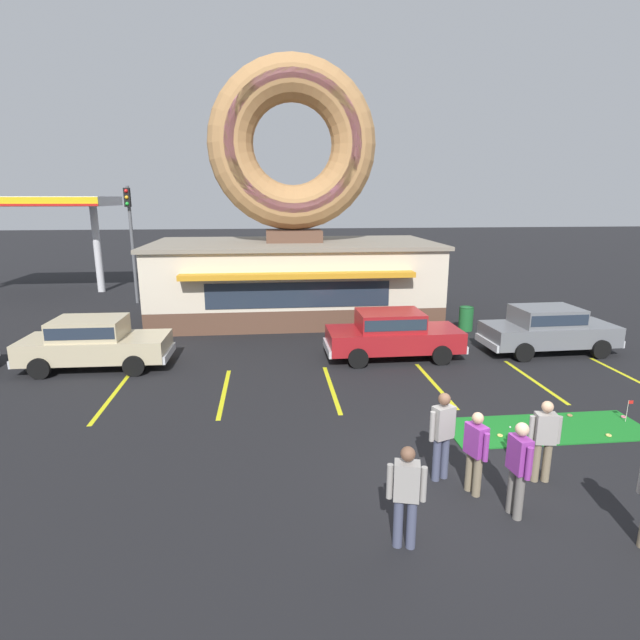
% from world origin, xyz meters
% --- Properties ---
extents(ground_plane, '(160.00, 160.00, 0.00)m').
position_xyz_m(ground_plane, '(0.00, 0.00, 0.00)').
color(ground_plane, black).
extents(donut_shop_building, '(12.30, 6.75, 10.96)m').
position_xyz_m(donut_shop_building, '(-2.45, 13.94, 3.74)').
color(donut_shop_building, brown).
rests_on(donut_shop_building, ground).
extents(putting_mat, '(4.63, 1.55, 0.03)m').
position_xyz_m(putting_mat, '(2.76, 1.94, 0.01)').
color(putting_mat, '#197523').
rests_on(putting_mat, ground).
extents(mini_donut_near_left, '(0.13, 0.13, 0.04)m').
position_xyz_m(mini_donut_near_left, '(4.94, 2.30, 0.05)').
color(mini_donut_near_left, '#D8667F').
rests_on(mini_donut_near_left, putting_mat).
extents(mini_donut_near_right, '(0.13, 0.13, 0.04)m').
position_xyz_m(mini_donut_near_right, '(3.69, 2.52, 0.05)').
color(mini_donut_near_right, '#A5724C').
rests_on(mini_donut_near_right, putting_mat).
extents(mini_donut_mid_left, '(0.13, 0.13, 0.04)m').
position_xyz_m(mini_donut_mid_left, '(3.94, 1.42, 0.05)').
color(mini_donut_mid_left, '#E5C666').
rests_on(mini_donut_mid_left, putting_mat).
extents(mini_donut_mid_centre, '(0.13, 0.13, 0.04)m').
position_xyz_m(mini_donut_mid_centre, '(1.50, 1.67, 0.05)').
color(mini_donut_mid_centre, '#E5C666').
rests_on(mini_donut_mid_centre, putting_mat).
extents(mini_donut_mid_right, '(0.13, 0.13, 0.04)m').
position_xyz_m(mini_donut_mid_right, '(2.58, 1.47, 0.05)').
color(mini_donut_mid_right, '#D17F47').
rests_on(mini_donut_mid_right, putting_mat).
extents(golf_ball, '(0.04, 0.04, 0.04)m').
position_xyz_m(golf_ball, '(1.92, 2.04, 0.05)').
color(golf_ball, white).
rests_on(golf_ball, putting_mat).
extents(putting_flag_pin, '(0.13, 0.01, 0.55)m').
position_xyz_m(putting_flag_pin, '(4.86, 2.07, 0.44)').
color(putting_flag_pin, silver).
rests_on(putting_flag_pin, putting_mat).
extents(car_grey, '(4.60, 2.06, 1.60)m').
position_xyz_m(car_grey, '(5.96, 7.62, 0.87)').
color(car_grey, slate).
rests_on(car_grey, ground).
extents(car_champagne, '(4.59, 2.04, 1.60)m').
position_xyz_m(car_champagne, '(-9.09, 7.54, 0.87)').
color(car_champagne, '#BCAD89').
rests_on(car_champagne, ground).
extents(car_red, '(4.57, 2.01, 1.60)m').
position_xyz_m(car_red, '(0.46, 7.55, 0.87)').
color(car_red, maroon).
rests_on(car_red, ground).
extents(pedestrian_blue_sweater_man, '(0.35, 0.57, 1.58)m').
position_xyz_m(pedestrian_blue_sweater_man, '(0.02, -0.34, 0.87)').
color(pedestrian_blue_sweater_man, '#7F7056').
rests_on(pedestrian_blue_sweater_man, ground).
extents(pedestrian_hooded_kid, '(0.28, 0.59, 1.70)m').
position_xyz_m(pedestrian_hooded_kid, '(0.45, -1.06, 0.94)').
color(pedestrian_hooded_kid, slate).
rests_on(pedestrian_hooded_kid, ground).
extents(pedestrian_leather_jacket_man, '(0.59, 0.29, 1.62)m').
position_xyz_m(pedestrian_leather_jacket_man, '(1.45, -0.09, 0.89)').
color(pedestrian_leather_jacket_man, '#7F7056').
rests_on(pedestrian_leather_jacket_man, ground).
extents(pedestrian_clipboard_woman, '(0.56, 0.36, 1.75)m').
position_xyz_m(pedestrian_clipboard_woman, '(-0.42, 0.17, 0.98)').
color(pedestrian_clipboard_woman, '#474C66').
rests_on(pedestrian_clipboard_woman, ground).
extents(pedestrian_crossing_woman, '(0.58, 0.33, 1.69)m').
position_xyz_m(pedestrian_crossing_woman, '(-1.61, -1.63, 0.94)').
color(pedestrian_crossing_woman, '#474C66').
rests_on(pedestrian_crossing_woman, ground).
extents(trash_bin, '(0.57, 0.57, 0.97)m').
position_xyz_m(trash_bin, '(4.31, 10.75, 0.50)').
color(trash_bin, '#1E662D').
rests_on(trash_bin, ground).
extents(traffic_light_pole, '(0.28, 0.47, 5.80)m').
position_xyz_m(traffic_light_pole, '(-10.29, 17.62, 3.71)').
color(traffic_light_pole, '#595B60').
rests_on(traffic_light_pole, ground).
extents(gas_station_canopy, '(9.00, 4.46, 5.30)m').
position_xyz_m(gas_station_canopy, '(-16.64, 21.18, 4.86)').
color(gas_station_canopy, silver).
rests_on(gas_station_canopy, ground).
extents(parking_stripe_far_left, '(0.12, 3.60, 0.01)m').
position_xyz_m(parking_stripe_far_left, '(-7.89, 5.00, 0.00)').
color(parking_stripe_far_left, yellow).
rests_on(parking_stripe_far_left, ground).
extents(parking_stripe_left, '(0.12, 3.60, 0.01)m').
position_xyz_m(parking_stripe_left, '(-4.89, 5.00, 0.00)').
color(parking_stripe_left, yellow).
rests_on(parking_stripe_left, ground).
extents(parking_stripe_mid_left, '(0.12, 3.60, 0.01)m').
position_xyz_m(parking_stripe_mid_left, '(-1.89, 5.00, 0.00)').
color(parking_stripe_mid_left, yellow).
rests_on(parking_stripe_mid_left, ground).
extents(parking_stripe_centre, '(0.12, 3.60, 0.01)m').
position_xyz_m(parking_stripe_centre, '(1.11, 5.00, 0.00)').
color(parking_stripe_centre, yellow).
rests_on(parking_stripe_centre, ground).
extents(parking_stripe_mid_right, '(0.12, 3.60, 0.01)m').
position_xyz_m(parking_stripe_mid_right, '(4.11, 5.00, 0.00)').
color(parking_stripe_mid_right, yellow).
rests_on(parking_stripe_mid_right, ground).
extents(parking_stripe_right, '(0.12, 3.60, 0.01)m').
position_xyz_m(parking_stripe_right, '(7.11, 5.00, 0.00)').
color(parking_stripe_right, yellow).
rests_on(parking_stripe_right, ground).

